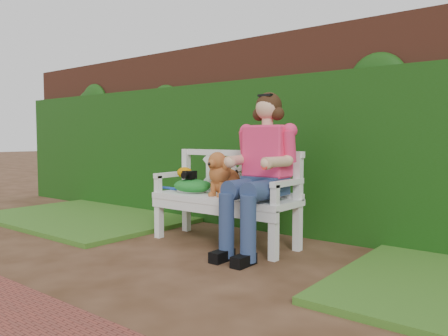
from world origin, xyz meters
The scene contains 11 objects.
ground centered at (0.00, 0.00, 0.00)m, with size 60.00×60.00×0.00m, color #362111.
brick_wall centered at (0.00, 1.90, 1.10)m, with size 10.00×0.30×2.20m, color brown.
ivy_hedge centered at (0.00, 1.68, 0.85)m, with size 10.00×0.18×1.70m, color #174512.
grass_left centered at (-2.40, 0.90, 0.03)m, with size 2.60×2.00×0.05m, color #2A5B1D.
garden_bench centered at (-0.21, 0.88, 0.24)m, with size 1.58×0.60×0.48m, color white, non-canonical shape.
seated_woman centered at (0.27, 0.86, 0.73)m, with size 0.62×0.82×1.46m, color #F13270, non-canonical shape.
dog centered at (-0.21, 0.88, 0.70)m, with size 0.29×0.39×0.44m, color olive, non-canonical shape.
tennis_racket centered at (-0.68, 0.89, 0.50)m, with size 0.64×0.27×0.03m, color silver, non-canonical shape.
green_bag centered at (-0.62, 0.87, 0.55)m, with size 0.42×0.32×0.14m, color #297D30, non-canonical shape.
camera_item centered at (-0.63, 0.84, 0.66)m, with size 0.12×0.09×0.08m, color black.
baseball_glove centered at (-0.73, 0.87, 0.68)m, with size 0.18×0.13×0.11m, color #C27402.
Camera 1 is at (2.41, -2.46, 1.05)m, focal length 35.00 mm.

